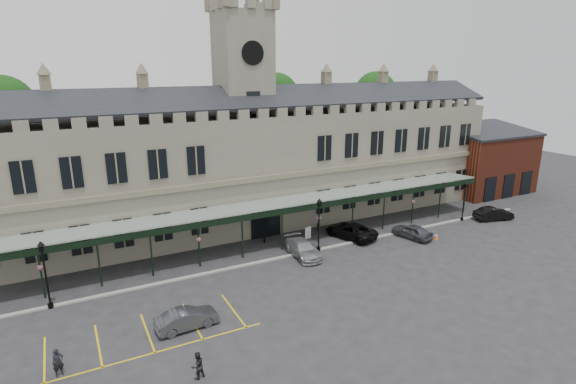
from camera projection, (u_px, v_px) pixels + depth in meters
name	position (u px, v px, depth m)	size (l,w,h in m)	color
ground	(322.00, 281.00, 36.47)	(140.00, 140.00, 0.00)	#262628
station_building	(246.00, 165.00, 48.29)	(60.00, 10.36, 17.30)	#686356
clock_tower	(244.00, 103.00, 46.54)	(5.60, 5.60, 24.80)	#686356
canopy	(281.00, 225.00, 42.19)	(50.00, 4.10, 4.30)	#8C9E93
brick_annex	(485.00, 161.00, 61.40)	(12.40, 8.36, 9.23)	maroon
kerb	(290.00, 255.00, 41.16)	(60.00, 0.40, 0.12)	gray
parking_markings	(149.00, 336.00, 29.02)	(16.00, 6.00, 0.01)	gold
tree_behind_left	(4.00, 107.00, 44.63)	(6.00, 6.00, 16.00)	#332314
tree_behind_mid	(276.00, 98.00, 57.85)	(6.00, 6.00, 16.00)	#332314
tree_behind_right	(375.00, 94.00, 64.89)	(6.00, 6.00, 16.00)	#332314
lamp_post_left	(45.00, 269.00, 31.61)	(0.49, 0.49, 5.19)	black
lamp_post_mid	(319.00, 220.00, 41.61)	(0.49, 0.49, 5.16)	black
lamp_post_right	(464.00, 197.00, 49.84)	(0.43, 0.43, 4.56)	black
traffic_cone	(436.00, 237.00, 44.98)	(0.40, 0.40, 0.64)	#E16307
sign_board	(308.00, 233.00, 45.13)	(0.72, 0.17, 1.24)	black
bollard_left	(264.00, 238.00, 44.12)	(0.17, 0.17, 0.96)	black
bollard_right	(318.00, 227.00, 47.34)	(0.15, 0.15, 0.87)	black
car_left_b	(187.00, 319.00, 29.80)	(1.45, 4.17, 1.37)	#393C41
car_taxi	(303.00, 249.00, 41.01)	(2.00, 4.93, 1.43)	gray
car_van	(351.00, 231.00, 45.38)	(2.52, 5.46, 1.52)	black
car_right_a	(412.00, 231.00, 45.32)	(1.68, 4.18, 1.42)	#393C41
car_right_b	(493.00, 214.00, 50.58)	(1.53, 4.40, 1.45)	black
person_a	(58.00, 362.00, 25.18)	(0.62, 0.40, 1.69)	black
person_b	(198.00, 366.00, 24.97)	(0.79, 0.62, 1.63)	black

